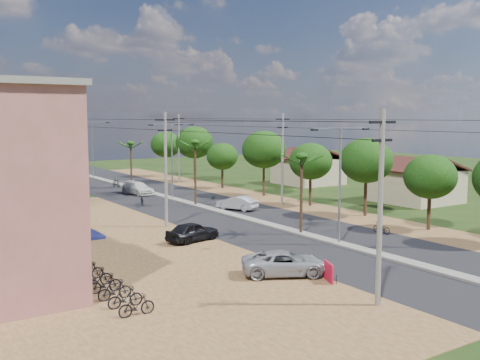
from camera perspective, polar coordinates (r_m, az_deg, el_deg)
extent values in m
plane|color=black|center=(38.73, 9.99, -6.54)|extent=(160.00, 160.00, 0.00)
cube|color=black|center=(50.46, -1.79, -3.39)|extent=(12.00, 110.00, 0.04)
cube|color=#605E56|center=(52.99, -3.49, -2.85)|extent=(1.00, 90.00, 0.18)
cube|color=brown|center=(38.04, -15.76, -6.90)|extent=(18.00, 46.00, 0.04)
cube|color=brown|center=(55.32, 5.74, -2.55)|extent=(5.00, 90.00, 0.03)
cube|color=#101545|center=(29.16, -16.04, -4.76)|extent=(0.80, 5.40, 0.15)
cube|color=black|center=(29.46, -16.58, -8.26)|extent=(0.10, 3.00, 2.40)
cube|color=navy|center=(28.62, -16.86, 1.88)|extent=(0.12, 4.20, 1.20)
cube|color=#101545|center=(35.82, -19.39, -2.82)|extent=(0.80, 5.40, 0.15)
cube|color=black|center=(36.06, -19.83, -5.69)|extent=(0.10, 3.00, 2.40)
cube|color=navy|center=(35.42, -20.06, 1.54)|extent=(0.12, 4.20, 1.20)
cube|color=#101545|center=(42.58, -21.68, -1.49)|extent=(0.80, 5.40, 0.15)
cube|color=black|center=(42.78, -22.04, -3.91)|extent=(0.10, 3.00, 2.40)
cube|color=navy|center=(42.29, -22.22, 1.30)|extent=(0.12, 4.20, 1.20)
cube|color=tan|center=(59.68, 17.44, -0.57)|extent=(7.00, 7.00, 3.30)
cube|color=tan|center=(72.97, 6.95, 0.91)|extent=(7.00, 7.00, 3.30)
cylinder|color=black|center=(45.17, 18.66, -2.44)|extent=(0.28, 0.28, 3.85)
ellipsoid|color=black|center=(44.90, 18.76, 0.33)|extent=(4.00, 4.00, 3.40)
cylinder|color=black|center=(49.97, 12.64, -1.02)|extent=(0.28, 0.28, 4.55)
ellipsoid|color=black|center=(49.70, 12.71, 1.95)|extent=(4.60, 4.60, 3.91)
cylinder|color=black|center=(54.85, 7.15, -0.52)|extent=(0.28, 0.28, 4.06)
ellipsoid|color=black|center=(54.62, 7.19, 1.90)|extent=(4.20, 4.20, 3.57)
cylinder|color=black|center=(61.19, 2.43, 0.58)|extent=(0.28, 0.28, 4.76)
ellipsoid|color=black|center=(60.97, 2.45, 3.12)|extent=(4.80, 4.80, 4.08)
cylinder|color=black|center=(67.66, -1.81, 0.67)|extent=(0.28, 0.28, 3.64)
ellipsoid|color=black|center=(67.48, -1.81, 2.42)|extent=(3.80, 3.80, 3.23)
cylinder|color=black|center=(74.79, -4.63, 1.69)|extent=(0.28, 0.28, 4.90)
ellipsoid|color=black|center=(74.61, -4.65, 3.83)|extent=(5.00, 5.00, 4.25)
cylinder|color=black|center=(81.77, -7.51, 1.86)|extent=(0.28, 0.28, 4.34)
ellipsoid|color=black|center=(81.61, -7.53, 3.60)|extent=(4.40, 4.40, 3.74)
cylinder|color=black|center=(41.15, 6.24, -1.61)|extent=(0.22, 0.22, 5.80)
cylinder|color=black|center=(54.32, -4.56, 0.58)|extent=(0.22, 0.22, 6.20)
cylinder|color=black|center=(68.75, -11.00, 1.42)|extent=(0.22, 0.22, 5.50)
cylinder|color=gray|center=(38.04, 10.10, -0.66)|extent=(0.16, 0.16, 8.00)
cube|color=gray|center=(38.60, 11.52, 5.22)|extent=(2.40, 0.08, 0.08)
cube|color=gray|center=(36.94, 8.87, 5.22)|extent=(2.40, 0.08, 0.08)
cube|color=black|center=(39.38, 12.66, 5.07)|extent=(0.50, 0.18, 0.12)
cube|color=black|center=(36.22, 7.57, 5.06)|extent=(0.50, 0.18, 0.12)
cylinder|color=gray|center=(58.66, -6.93, 1.87)|extent=(0.16, 0.16, 8.00)
cube|color=gray|center=(59.02, -5.93, 5.70)|extent=(2.40, 0.08, 0.08)
cube|color=gray|center=(57.95, -8.05, 5.66)|extent=(2.40, 0.08, 0.08)
cube|color=black|center=(59.54, -4.99, 5.62)|extent=(0.50, 0.18, 0.12)
cube|color=black|center=(57.49, -9.04, 5.54)|extent=(0.50, 0.18, 0.12)
cylinder|color=gray|center=(81.76, -14.77, 2.99)|extent=(0.16, 0.16, 8.00)
cube|color=gray|center=(82.02, -14.05, 5.75)|extent=(2.40, 0.08, 0.08)
cube|color=gray|center=(81.25, -15.65, 5.70)|extent=(2.40, 0.08, 0.08)
cube|color=black|center=(82.39, -13.32, 5.70)|extent=(0.50, 0.18, 0.12)
cube|color=black|center=(80.93, -16.40, 5.60)|extent=(0.50, 0.18, 0.12)
cylinder|color=#605E56|center=(26.08, 14.05, -2.89)|extent=(0.24, 0.24, 9.00)
cube|color=black|center=(25.75, 14.29, 5.71)|extent=(1.60, 0.12, 0.12)
cube|color=black|center=(25.77, 14.24, 3.93)|extent=(1.20, 0.12, 0.12)
cylinder|color=#605E56|center=(43.91, -7.55, 0.98)|extent=(0.24, 0.24, 9.00)
cube|color=black|center=(43.72, -7.63, 6.08)|extent=(1.60, 0.12, 0.12)
cube|color=black|center=(43.73, -7.61, 5.03)|extent=(1.20, 0.12, 0.12)
cylinder|color=#605E56|center=(64.38, -16.13, 2.51)|extent=(0.24, 0.24, 9.00)
cube|color=black|center=(64.25, -16.24, 5.98)|extent=(1.60, 0.12, 0.12)
cube|color=black|center=(64.25, -16.21, 5.27)|extent=(1.20, 0.12, 0.12)
cylinder|color=#605E56|center=(84.64, -20.37, 3.25)|extent=(0.24, 0.24, 9.00)
cube|color=black|center=(84.54, -20.47, 5.89)|extent=(1.60, 0.12, 0.12)
cube|color=black|center=(84.54, -20.45, 5.35)|extent=(1.20, 0.12, 0.12)
cylinder|color=#605E56|center=(54.96, 4.33, 2.11)|extent=(0.24, 0.24, 9.00)
cube|color=black|center=(54.80, 4.36, 6.18)|extent=(1.60, 0.12, 0.12)
cube|color=black|center=(54.81, 4.35, 5.35)|extent=(1.20, 0.12, 0.12)
cylinder|color=#605E56|center=(73.57, -6.21, 3.19)|extent=(0.24, 0.24, 9.00)
cube|color=black|center=(73.46, -6.25, 6.23)|extent=(1.60, 0.12, 0.12)
cube|color=black|center=(73.46, -6.24, 5.61)|extent=(1.20, 0.12, 0.12)
imported|color=#9CA0A4|center=(52.00, -0.31, -2.39)|extent=(2.86, 4.14, 1.29)
imported|color=#BBBAB6|center=(63.39, -10.34, -0.86)|extent=(2.59, 4.95, 1.37)
imported|color=#9CA0A4|center=(31.01, 4.61, -8.49)|extent=(5.21, 4.17, 1.32)
imported|color=black|center=(39.19, -4.84, -5.30)|extent=(4.24, 2.43, 1.36)
imported|color=black|center=(42.94, 14.18, -4.78)|extent=(0.57, 1.61, 0.84)
imported|color=black|center=(56.37, -9.92, -1.97)|extent=(1.24, 1.94, 0.96)
imported|color=black|center=(70.34, -12.47, -0.34)|extent=(0.73, 1.75, 1.02)
cube|color=red|center=(30.14, 9.00, -9.24)|extent=(0.57, 1.21, 1.06)
cylinder|color=black|center=(29.80, 9.76, -9.97)|extent=(0.04, 0.04, 0.53)
cylinder|color=black|center=(30.62, 8.24, -9.49)|extent=(0.04, 0.04, 0.53)
imported|color=black|center=(25.33, -10.47, -12.41)|extent=(1.68, 0.51, 1.00)
imported|color=black|center=(26.48, -11.58, -11.60)|extent=(1.68, 0.51, 1.00)
imported|color=black|center=(27.64, -12.61, -10.85)|extent=(1.68, 0.51, 1.00)
imported|color=black|center=(28.81, -13.54, -10.15)|extent=(1.68, 0.51, 1.00)
imported|color=black|center=(29.99, -14.40, -9.51)|extent=(1.68, 0.51, 1.00)
imported|color=black|center=(31.18, -15.18, -8.92)|extent=(1.68, 0.51, 1.00)
imported|color=black|center=(32.38, -15.91, -8.37)|extent=(1.68, 0.51, 1.00)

